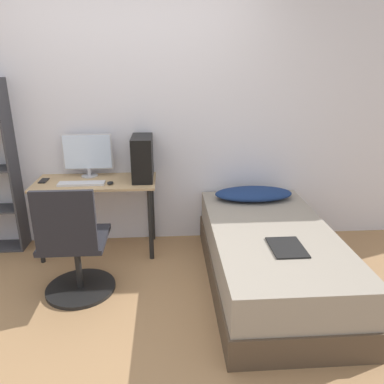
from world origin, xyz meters
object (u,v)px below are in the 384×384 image
at_px(bed, 270,257).
at_px(monitor, 88,154).
at_px(pc_tower, 143,158).
at_px(office_chair, 75,254).
at_px(keyboard, 81,184).

bearing_deg(bed, monitor, 152.04).
distance_m(bed, monitor, 1.93).
bearing_deg(pc_tower, office_chair, -122.89).
relative_size(office_chair, monitor, 2.03).
height_order(office_chair, keyboard, office_chair).
bearing_deg(monitor, bed, -27.96).
bearing_deg(office_chair, keyboard, 94.14).
bearing_deg(office_chair, monitor, 91.33).
height_order(bed, keyboard, keyboard).
height_order(office_chair, pc_tower, pc_tower).
relative_size(bed, keyboard, 4.52).
relative_size(keyboard, pc_tower, 1.02).
bearing_deg(keyboard, monitor, 84.29).
height_order(monitor, pc_tower, monitor).
xyz_separation_m(office_chair, pc_tower, (0.51, 0.78, 0.56)).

